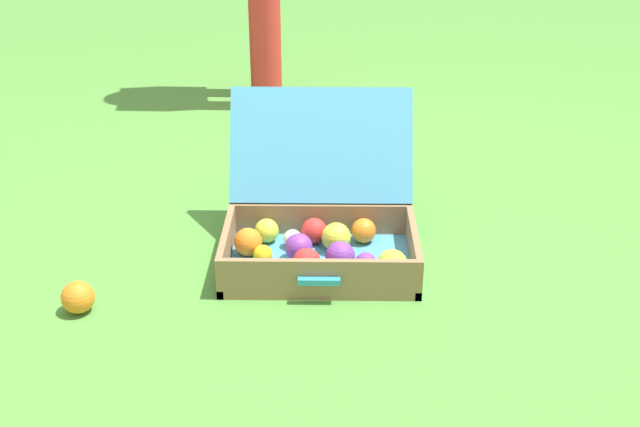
# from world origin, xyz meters

# --- Properties ---
(ground_plane) EXTENTS (16.00, 16.00, 0.00)m
(ground_plane) POSITION_xyz_m (0.00, 0.00, 0.00)
(ground_plane) COLOR #4C8C38
(open_suitcase) EXTENTS (0.54, 0.55, 0.42)m
(open_suitcase) POSITION_xyz_m (-0.06, 0.13, 0.09)
(open_suitcase) COLOR #4799C6
(open_suitcase) RESTS_ON ground
(stray_ball_on_grass) EXTENTS (0.08, 0.08, 0.08)m
(stray_ball_on_grass) POSITION_xyz_m (-0.67, -0.16, 0.04)
(stray_ball_on_grass) COLOR orange
(stray_ball_on_grass) RESTS_ON ground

